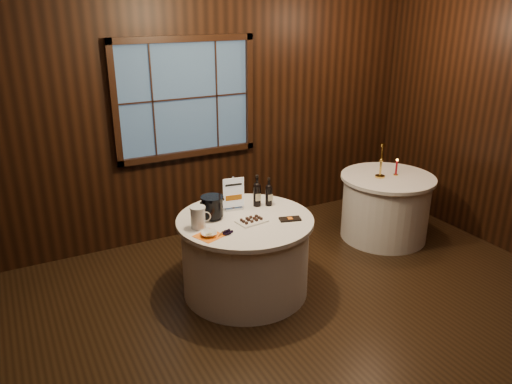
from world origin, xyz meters
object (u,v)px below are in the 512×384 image
cracker_bowl (209,234)px  red_candle (396,169)px  chocolate_plate (252,220)px  main_table (245,255)px  side_table (385,207)px  port_bottle_right (269,194)px  port_bottle_left (257,193)px  chocolate_box (290,219)px  sign_stand (234,198)px  glass_pitcher (198,217)px  grape_bunch (228,232)px  ice_bucket (212,207)px  brass_candlestick (381,165)px

cracker_bowl → red_candle: bearing=10.5°
chocolate_plate → red_candle: size_ratio=1.45×
red_candle → main_table: bearing=-172.3°
side_table → port_bottle_right: port_bottle_right is taller
port_bottle_left → port_bottle_right: bearing=-12.9°
chocolate_plate → chocolate_box: size_ratio=1.47×
sign_stand → port_bottle_right: (0.35, -0.07, 0.01)m
chocolate_box → cracker_bowl: cracker_bowl is taller
sign_stand → glass_pitcher: size_ratio=1.66×
side_table → glass_pitcher: bearing=-173.3°
chocolate_plate → port_bottle_right: bearing=39.9°
chocolate_box → grape_bunch: bearing=-163.2°
sign_stand → ice_bucket: 0.28m
port_bottle_left → grape_bunch: bearing=-131.4°
grape_bunch → red_candle: red_candle is taller
glass_pitcher → brass_candlestick: (2.34, 0.31, 0.04)m
grape_bunch → red_candle: bearing=12.2°
port_bottle_left → brass_candlestick: brass_candlestick is taller
sign_stand → ice_bucket: (-0.26, -0.10, 0.00)m
side_table → sign_stand: size_ratio=3.24×
brass_candlestick → main_table: bearing=-170.5°
grape_bunch → cracker_bowl: (-0.16, 0.04, 0.00)m
port_bottle_left → ice_bucket: size_ratio=1.48×
port_bottle_right → chocolate_box: (0.00, -0.40, -0.12)m
cracker_bowl → red_candle: size_ratio=0.69×
side_table → port_bottle_right: bearing=-175.7°
ice_bucket → chocolate_box: ice_bucket is taller
main_table → cracker_bowl: 0.63m
main_table → port_bottle_left: size_ratio=4.01×
main_table → glass_pitcher: bearing=178.7°
main_table → chocolate_box: (0.35, -0.22, 0.39)m
red_candle → chocolate_plate: bearing=-169.5°
brass_candlestick → cracker_bowl: bearing=-167.8°
grape_bunch → red_candle: (2.38, 0.52, 0.06)m
main_table → brass_candlestick: brass_candlestick is taller
port_bottle_left → grape_bunch: 0.70m
chocolate_box → brass_candlestick: (1.53, 0.54, 0.14)m
port_bottle_left → ice_bucket: (-0.50, -0.08, -0.02)m
port_bottle_left → chocolate_plate: size_ratio=1.11×
ice_bucket → red_candle: bearing=3.4°
main_table → chocolate_box: chocolate_box is taller
chocolate_box → grape_bunch: grape_bunch is taller
cracker_bowl → brass_candlestick: (2.33, 0.50, 0.12)m
ice_bucket → cracker_bowl: bearing=-118.2°
ice_bucket → sign_stand: bearing=20.9°
chocolate_box → red_candle: size_ratio=0.98×
side_table → sign_stand: sign_stand is taller
side_table → brass_candlestick: brass_candlestick is taller
glass_pitcher → brass_candlestick: 2.36m
port_bottle_left → ice_bucket: port_bottle_left is taller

